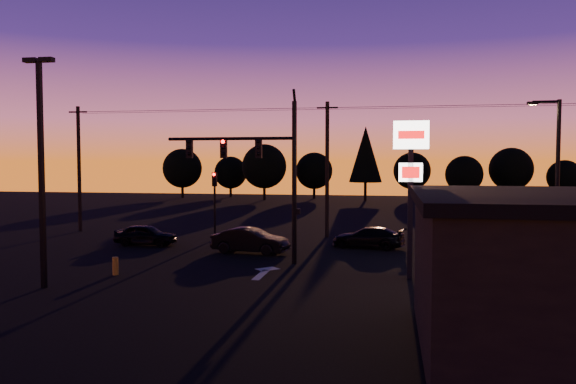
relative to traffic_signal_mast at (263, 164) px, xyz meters
name	(u,v)px	position (x,y,z in m)	size (l,w,h in m)	color
ground	(244,279)	(0.10, -3.99, -4.94)	(120.00, 120.00, 0.00)	black
lane_arrow	(264,272)	(0.60, -2.33, -4.93)	(1.20, 3.10, 0.01)	beige
traffic_signal_mast	(263,164)	(0.00, 0.00, 0.00)	(6.79, 0.52, 8.58)	black
secondary_signal	(215,195)	(-4.90, 7.49, -2.07)	(0.30, 0.31, 4.35)	black
parking_lot_light	(41,156)	(-7.40, -6.99, 0.33)	(1.25, 0.30, 9.14)	black
pylon_sign	(411,165)	(7.10, -2.49, -0.02)	(1.50, 0.28, 6.80)	black
streetlight	(555,175)	(14.01, 1.51, -0.52)	(1.55, 0.35, 8.00)	black
utility_pole_0	(79,168)	(-15.90, 10.01, -0.34)	(1.40, 0.26, 9.00)	black
utility_pole_1	(327,168)	(2.10, 10.01, -0.34)	(1.40, 0.26, 9.00)	black
power_wires	(327,108)	(2.10, 10.01, 3.63)	(36.00, 1.22, 0.07)	black
bollard	(115,266)	(-5.81, -4.12, -4.54)	(0.27, 0.27, 0.80)	gold
tree_0	(182,168)	(-21.90, 46.01, -0.88)	(5.36, 5.36, 6.74)	black
tree_1	(231,173)	(-15.90, 49.01, -1.50)	(4.54, 4.54, 5.71)	black
tree_2	(264,166)	(-9.90, 44.01, -0.57)	(5.77, 5.78, 7.26)	black
tree_3	(314,171)	(-3.90, 48.01, -1.19)	(4.95, 4.95, 6.22)	black
tree_4	(366,154)	(3.10, 45.01, 0.99)	(4.18, 4.18, 9.50)	black
tree_5	(412,171)	(9.10, 50.01, -1.19)	(4.95, 4.95, 6.22)	black
tree_6	(464,174)	(15.10, 44.01, -1.50)	(4.54, 4.54, 5.71)	black
tree_7	(511,169)	(21.10, 47.01, -0.88)	(5.36, 5.36, 6.74)	black
tree_8	(564,177)	(27.10, 46.01, -1.82)	(4.12, 4.12, 5.19)	black
car_left	(146,235)	(-8.24, 4.37, -4.30)	(1.50, 3.73, 1.27)	black
car_mid	(250,240)	(-1.33, 2.73, -4.24)	(1.48, 4.24, 1.40)	black
car_right	(368,237)	(5.00, 5.79, -4.32)	(1.72, 4.23, 1.23)	black
suv_parked	(525,293)	(10.68, -7.67, -4.21)	(2.41, 5.23, 1.45)	black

